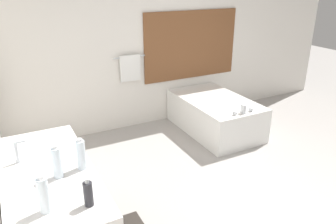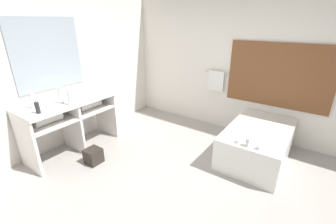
{
  "view_description": "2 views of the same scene",
  "coord_description": "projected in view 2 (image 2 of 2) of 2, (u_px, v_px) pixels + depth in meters",
  "views": [
    {
      "loc": [
        -2.03,
        -2.42,
        2.25
      ],
      "look_at": [
        -0.4,
        0.7,
        0.81
      ],
      "focal_mm": 35.0,
      "sensor_mm": 36.0,
      "label": 1
    },
    {
      "loc": [
        1.44,
        -2.0,
        2.12
      ],
      "look_at": [
        -0.44,
        0.68,
        0.77
      ],
      "focal_mm": 24.0,
      "sensor_mm": 36.0,
      "label": 2
    }
  ],
  "objects": [
    {
      "name": "wall_left_with_mirror",
      "position": [
        57.0,
        69.0,
        3.75
      ],
      "size": [
        0.08,
        7.4,
        2.7
      ],
      "color": "white",
      "rests_on": "ground_plane"
    },
    {
      "name": "ground_plane",
      "position": [
        166.0,
        186.0,
        3.08
      ],
      "size": [
        16.0,
        16.0,
        0.0
      ],
      "primitive_type": "plane",
      "color": "#A8A39E",
      "rests_on": "ground"
    },
    {
      "name": "soap_dispenser",
      "position": [
        37.0,
        107.0,
        3.08
      ],
      "size": [
        0.06,
        0.06,
        0.2
      ],
      "color": "#28282D",
      "rests_on": "vanity_counter"
    },
    {
      "name": "bathtub",
      "position": [
        258.0,
        142.0,
        3.64
      ],
      "size": [
        0.9,
        1.5,
        0.65
      ],
      "color": "white",
      "rests_on": "ground_plane"
    },
    {
      "name": "sink_faucet",
      "position": [
        72.0,
        90.0,
        3.85
      ],
      "size": [
        0.09,
        0.04,
        0.18
      ],
      "color": "silver",
      "rests_on": "vanity_counter"
    },
    {
      "name": "water_bottle_3",
      "position": [
        70.0,
        97.0,
        3.38
      ],
      "size": [
        0.07,
        0.07,
        0.25
      ],
      "color": "white",
      "rests_on": "vanity_counter"
    },
    {
      "name": "wall_back_with_blinds",
      "position": [
        235.0,
        64.0,
        4.24
      ],
      "size": [
        7.4,
        0.13,
        2.7
      ],
      "color": "white",
      "rests_on": "ground_plane"
    },
    {
      "name": "water_bottle_1",
      "position": [
        32.0,
        100.0,
        3.25
      ],
      "size": [
        0.07,
        0.07,
        0.26
      ],
      "color": "white",
      "rests_on": "vanity_counter"
    },
    {
      "name": "water_bottle_2",
      "position": [
        61.0,
        96.0,
        3.45
      ],
      "size": [
        0.07,
        0.07,
        0.26
      ],
      "color": "white",
      "rests_on": "vanity_counter"
    },
    {
      "name": "vanity_counter",
      "position": [
        71.0,
        114.0,
        3.73
      ],
      "size": [
        0.65,
        1.51,
        0.91
      ],
      "color": "white",
      "rests_on": "ground_plane"
    },
    {
      "name": "waste_bin",
      "position": [
        93.0,
        156.0,
        3.56
      ],
      "size": [
        0.23,
        0.23,
        0.24
      ],
      "color": "#2D2823",
      "rests_on": "ground_plane"
    }
  ]
}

